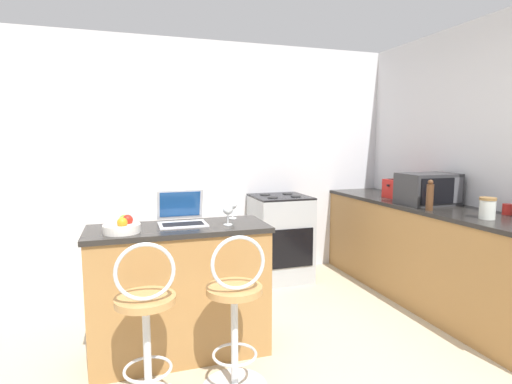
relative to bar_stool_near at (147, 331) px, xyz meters
The scene contains 15 objects.
wall_back 2.42m from the bar_stool_near, 73.55° to the left, with size 12.00×0.06×2.60m.
breakfast_bar 0.61m from the bar_stool_near, 64.88° to the left, with size 1.24×0.51×0.93m.
counter_right 2.72m from the bar_stool_near, 16.09° to the left, with size 0.64×2.81×0.93m.
bar_stool_near is the anchor object (origin of this frame).
bar_stool_far 0.51m from the bar_stool_near, ahead, with size 0.40×0.40×0.99m.
laptop 0.88m from the bar_stool_near, 65.64° to the left, with size 0.33×0.30×0.24m.
microwave 2.81m from the bar_stool_near, 17.67° to the left, with size 0.51×0.36×0.29m.
toaster 2.97m from the bar_stool_near, 26.16° to the left, with size 0.23×0.24×0.20m.
stove_range 2.37m from the bar_stool_near, 50.24° to the left, with size 0.59×0.61×0.94m.
mug_red 2.90m from the bar_stool_near, ahead, with size 0.09×0.07×0.09m.
storage_jar 2.59m from the bar_stool_near, ahead, with size 0.12×0.12×0.16m.
wine_glass_tall 1.14m from the bar_stool_near, 46.03° to the left, with size 0.07×0.07×0.14m.
fruit_bowl 0.70m from the bar_stool_near, 103.72° to the left, with size 0.24×0.24×0.11m.
pepper_mill 2.52m from the bar_stool_near, 12.88° to the left, with size 0.06×0.06×0.27m.
wine_glass_short 0.96m from the bar_stool_near, 39.39° to the left, with size 0.07×0.07×0.14m.
Camera 1 is at (-0.71, -2.07, 1.51)m, focal length 28.00 mm.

